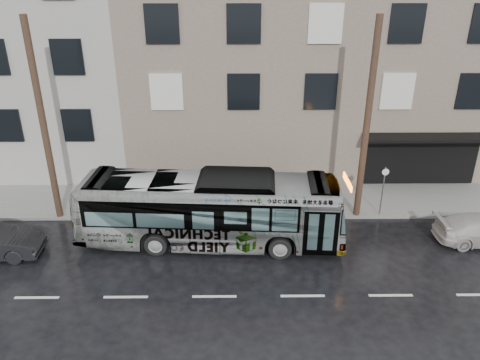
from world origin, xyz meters
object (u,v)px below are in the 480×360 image
object	(u,v)px
utility_pole_front	(367,123)
sign_post	(383,191)
bus	(210,210)
utility_pole_rear	(43,124)

from	to	relation	value
utility_pole_front	sign_post	world-z (taller)	utility_pole_front
utility_pole_front	sign_post	distance (m)	3.48
bus	utility_pole_rear	bearing A→B (deg)	77.60
utility_pole_front	utility_pole_rear	xyz separation A→B (m)	(-14.00, 0.00, 0.00)
utility_pole_rear	utility_pole_front	bearing A→B (deg)	0.00
utility_pole_front	bus	world-z (taller)	utility_pole_front
utility_pole_front	utility_pole_rear	bearing A→B (deg)	180.00
utility_pole_rear	sign_post	world-z (taller)	utility_pole_rear
utility_pole_front	utility_pole_rear	size ratio (longest dim) A/B	1.00
utility_pole_rear	sign_post	distance (m)	15.46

